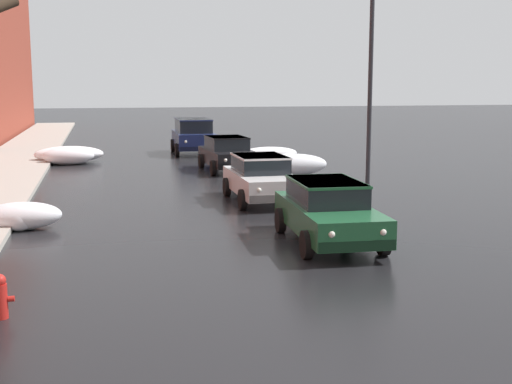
# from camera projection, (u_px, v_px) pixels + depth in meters

# --- Properties ---
(snow_bank_near_corner_left) EXTENTS (1.97, 0.96, 0.69)m
(snow_bank_near_corner_left) POSITION_uv_depth(u_px,v_px,m) (22.00, 216.00, 16.65)
(snow_bank_near_corner_left) COLOR white
(snow_bank_near_corner_left) RESTS_ON ground
(snow_bank_along_left_kerb) EXTENTS (2.32, 1.13, 0.76)m
(snow_bank_along_left_kerb) POSITION_uv_depth(u_px,v_px,m) (289.00, 163.00, 27.65)
(snow_bank_along_left_kerb) COLOR white
(snow_bank_along_left_kerb) RESTS_ON ground
(snow_bank_mid_block_left) EXTENTS (3.13, 1.29, 0.76)m
(snow_bank_mid_block_left) POSITION_uv_depth(u_px,v_px,m) (69.00, 154.00, 30.98)
(snow_bank_mid_block_left) COLOR white
(snow_bank_mid_block_left) RESTS_ON ground
(snow_bank_near_corner_right) EXTENTS (2.77, 1.13, 0.62)m
(snow_bank_near_corner_right) POSITION_uv_depth(u_px,v_px,m) (269.00, 153.00, 32.08)
(snow_bank_near_corner_right) COLOR white
(snow_bank_near_corner_right) RESTS_ON ground
(snow_bank_along_right_kerb) EXTENTS (2.28, 1.09, 0.81)m
(snow_bank_along_right_kerb) POSITION_uv_depth(u_px,v_px,m) (68.00, 156.00, 30.05)
(snow_bank_along_right_kerb) COLOR white
(snow_bank_along_right_kerb) RESTS_ON ground
(snow_bank_far_right_pile) EXTENTS (2.96, 1.04, 0.88)m
(snow_bank_far_right_pile) POSITION_uv_depth(u_px,v_px,m) (290.00, 165.00, 26.45)
(snow_bank_far_right_pile) COLOR white
(snow_bank_far_right_pile) RESTS_ON ground
(sedan_green_approaching_near_lane) EXTENTS (2.02, 4.27, 1.42)m
(sedan_green_approaching_near_lane) POSITION_uv_depth(u_px,v_px,m) (328.00, 210.00, 15.26)
(sedan_green_approaching_near_lane) COLOR #1E5633
(sedan_green_approaching_near_lane) RESTS_ON ground
(sedan_white_parked_kerbside_close) EXTENTS (1.90, 4.04, 1.42)m
(sedan_white_parked_kerbside_close) POSITION_uv_depth(u_px,v_px,m) (261.00, 177.00, 20.66)
(sedan_white_parked_kerbside_close) COLOR silver
(sedan_white_parked_kerbside_close) RESTS_ON ground
(sedan_black_parked_kerbside_mid) EXTENTS (2.10, 4.11, 1.42)m
(sedan_black_parked_kerbside_mid) POSITION_uv_depth(u_px,v_px,m) (227.00, 153.00, 27.96)
(sedan_black_parked_kerbside_mid) COLOR black
(sedan_black_parked_kerbside_mid) RESTS_ON ground
(suv_darkblue_parked_far_down_block) EXTENTS (2.20, 4.42, 1.82)m
(suv_darkblue_parked_far_down_block) POSITION_uv_depth(u_px,v_px,m) (193.00, 135.00, 34.71)
(suv_darkblue_parked_far_down_block) COLOR navy
(suv_darkblue_parked_far_down_block) RESTS_ON ground
(fire_hydrant) EXTENTS (0.42, 0.22, 0.71)m
(fire_hydrant) POSITION_uv_depth(u_px,v_px,m) (0.00, 296.00, 10.33)
(fire_hydrant) COLOR #B21E19
(fire_hydrant) RESTS_ON ground
(street_lamp_post) EXTENTS (0.44, 0.24, 6.45)m
(street_lamp_post) POSITION_uv_depth(u_px,v_px,m) (370.00, 84.00, 20.74)
(street_lamp_post) COLOR #28282D
(street_lamp_post) RESTS_ON ground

